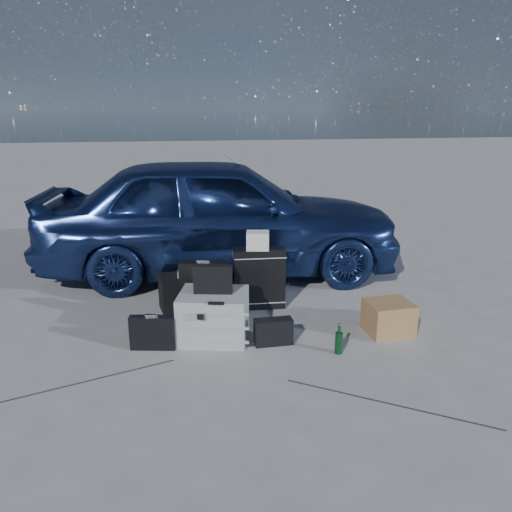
{
  "coord_description": "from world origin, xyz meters",
  "views": [
    {
      "loc": [
        -0.67,
        -4.22,
        2.12
      ],
      "look_at": [
        0.28,
        0.85,
        0.59
      ],
      "focal_mm": 35.0,
      "sensor_mm": 36.0,
      "label": 1
    }
  ],
  "objects_px": {
    "car": "(220,215)",
    "suitcase_right": "(259,278)",
    "pelican_case": "(214,316)",
    "briefcase": "(153,333)",
    "suitcase_left": "(204,291)",
    "green_bottle": "(339,339)",
    "duffel_bag": "(196,291)",
    "cardboard_box": "(388,317)"
  },
  "relations": [
    {
      "from": "suitcase_left",
      "to": "car",
      "type": "bearing_deg",
      "value": 92.59
    },
    {
      "from": "suitcase_right",
      "to": "duffel_bag",
      "type": "relative_size",
      "value": 0.87
    },
    {
      "from": "pelican_case",
      "to": "duffel_bag",
      "type": "relative_size",
      "value": 0.82
    },
    {
      "from": "green_bottle",
      "to": "suitcase_right",
      "type": "bearing_deg",
      "value": 112.41
    },
    {
      "from": "cardboard_box",
      "to": "green_bottle",
      "type": "bearing_deg",
      "value": -152.54
    },
    {
      "from": "briefcase",
      "to": "suitcase_right",
      "type": "bearing_deg",
      "value": 46.71
    },
    {
      "from": "briefcase",
      "to": "duffel_bag",
      "type": "relative_size",
      "value": 0.53
    },
    {
      "from": "suitcase_left",
      "to": "duffel_bag",
      "type": "distance_m",
      "value": 0.38
    },
    {
      "from": "briefcase",
      "to": "suitcase_right",
      "type": "xyz_separation_m",
      "value": [
        1.14,
        0.81,
        0.18
      ]
    },
    {
      "from": "car",
      "to": "briefcase",
      "type": "bearing_deg",
      "value": 162.56
    },
    {
      "from": "suitcase_left",
      "to": "duffel_bag",
      "type": "bearing_deg",
      "value": 115.92
    },
    {
      "from": "suitcase_left",
      "to": "green_bottle",
      "type": "height_order",
      "value": "suitcase_left"
    },
    {
      "from": "duffel_bag",
      "to": "cardboard_box",
      "type": "relative_size",
      "value": 1.83
    },
    {
      "from": "car",
      "to": "suitcase_left",
      "type": "distance_m",
      "value": 1.66
    },
    {
      "from": "briefcase",
      "to": "pelican_case",
      "type": "bearing_deg",
      "value": 23.31
    },
    {
      "from": "car",
      "to": "suitcase_right",
      "type": "distance_m",
      "value": 1.42
    },
    {
      "from": "cardboard_box",
      "to": "green_bottle",
      "type": "relative_size",
      "value": 1.55
    },
    {
      "from": "duffel_bag",
      "to": "suitcase_right",
      "type": "bearing_deg",
      "value": -18.96
    },
    {
      "from": "pelican_case",
      "to": "briefcase",
      "type": "bearing_deg",
      "value": -153.5
    },
    {
      "from": "briefcase",
      "to": "green_bottle",
      "type": "bearing_deg",
      "value": -2.16
    },
    {
      "from": "car",
      "to": "green_bottle",
      "type": "relative_size",
      "value": 16.79
    },
    {
      "from": "car",
      "to": "suitcase_right",
      "type": "xyz_separation_m",
      "value": [
        0.26,
        -1.32,
        -0.45
      ]
    },
    {
      "from": "pelican_case",
      "to": "duffel_bag",
      "type": "height_order",
      "value": "pelican_case"
    },
    {
      "from": "suitcase_right",
      "to": "pelican_case",
      "type": "bearing_deg",
      "value": -126.23
    },
    {
      "from": "suitcase_left",
      "to": "green_bottle",
      "type": "distance_m",
      "value": 1.49
    },
    {
      "from": "car",
      "to": "cardboard_box",
      "type": "distance_m",
      "value": 2.67
    },
    {
      "from": "pelican_case",
      "to": "green_bottle",
      "type": "bearing_deg",
      "value": -11.16
    },
    {
      "from": "pelican_case",
      "to": "cardboard_box",
      "type": "distance_m",
      "value": 1.7
    },
    {
      "from": "car",
      "to": "pelican_case",
      "type": "relative_size",
      "value": 7.27
    },
    {
      "from": "suitcase_left",
      "to": "suitcase_right",
      "type": "distance_m",
      "value": 0.66
    },
    {
      "from": "duffel_bag",
      "to": "suitcase_left",
      "type": "bearing_deg",
      "value": -88.38
    },
    {
      "from": "suitcase_right",
      "to": "briefcase",
      "type": "bearing_deg",
      "value": -141.24
    },
    {
      "from": "car",
      "to": "cardboard_box",
      "type": "relative_size",
      "value": 10.86
    },
    {
      "from": "briefcase",
      "to": "suitcase_right",
      "type": "height_order",
      "value": "suitcase_right"
    },
    {
      "from": "car",
      "to": "duffel_bag",
      "type": "relative_size",
      "value": 5.93
    },
    {
      "from": "duffel_bag",
      "to": "green_bottle",
      "type": "bearing_deg",
      "value": -57.12
    },
    {
      "from": "car",
      "to": "suitcase_left",
      "type": "relative_size",
      "value": 7.32
    },
    {
      "from": "cardboard_box",
      "to": "suitcase_right",
      "type": "bearing_deg",
      "value": 141.81
    },
    {
      "from": "duffel_bag",
      "to": "green_bottle",
      "type": "distance_m",
      "value": 1.78
    },
    {
      "from": "suitcase_right",
      "to": "green_bottle",
      "type": "xyz_separation_m",
      "value": [
        0.5,
        -1.2,
        -0.2
      ]
    },
    {
      "from": "pelican_case",
      "to": "briefcase",
      "type": "distance_m",
      "value": 0.59
    },
    {
      "from": "briefcase",
      "to": "green_bottle",
      "type": "height_order",
      "value": "briefcase"
    }
  ]
}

